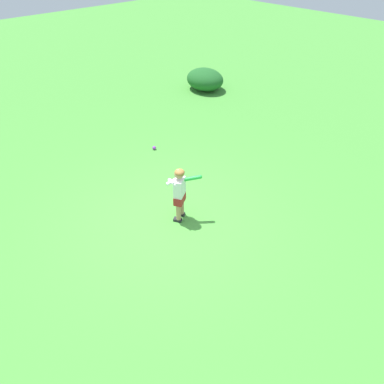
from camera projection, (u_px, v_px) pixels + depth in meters
name	position (u px, v px, depth m)	size (l,w,h in m)	color
ground_plane	(167.00, 220.00, 6.40)	(40.00, 40.00, 0.00)	#479338
child_batter	(180.00, 190.00, 6.06)	(0.45, 0.54, 1.08)	#232328
play_ball_by_bucket	(154.00, 148.00, 8.40)	(0.09, 0.09, 0.09)	purple
shrub_left_background	(205.00, 79.00, 11.34)	(1.30, 1.08, 0.67)	#1E5B23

